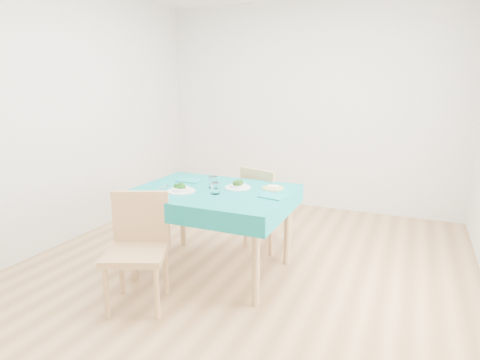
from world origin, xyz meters
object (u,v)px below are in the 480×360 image
at_px(bowl_near, 181,188).
at_px(side_plate, 273,188).
at_px(chair_far, 269,199).
at_px(bowl_far, 238,185).
at_px(chair_near, 135,238).
at_px(table, 213,231).

xyz_separation_m(bowl_near, side_plate, (0.68, 0.42, -0.03)).
bearing_deg(chair_far, bowl_far, 100.86).
bearing_deg(bowl_near, bowl_far, 37.33).
xyz_separation_m(chair_near, chair_far, (0.52, 1.48, -0.04)).
height_order(table, side_plate, side_plate).
xyz_separation_m(chair_far, bowl_near, (-0.47, -0.89, 0.28)).
relative_size(bowl_far, side_plate, 1.18).
xyz_separation_m(table, bowl_far, (0.18, 0.14, 0.41)).
height_order(chair_far, side_plate, chair_far).
height_order(bowl_near, bowl_far, bowl_near).
xyz_separation_m(chair_near, bowl_near, (0.04, 0.59, 0.25)).
bearing_deg(chair_far, chair_near, 89.36).
bearing_deg(bowl_near, table, 37.51).
xyz_separation_m(table, side_plate, (0.47, 0.25, 0.38)).
relative_size(chair_far, side_plate, 5.36).
xyz_separation_m(table, bowl_near, (-0.21, -0.16, 0.42)).
bearing_deg(chair_near, chair_far, 47.34).
bearing_deg(side_plate, chair_far, 113.36).
bearing_deg(table, chair_far, 70.28).
bearing_deg(table, side_plate, 28.37).
bearing_deg(side_plate, bowl_far, -158.05).
distance_m(chair_near, bowl_far, 1.02).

